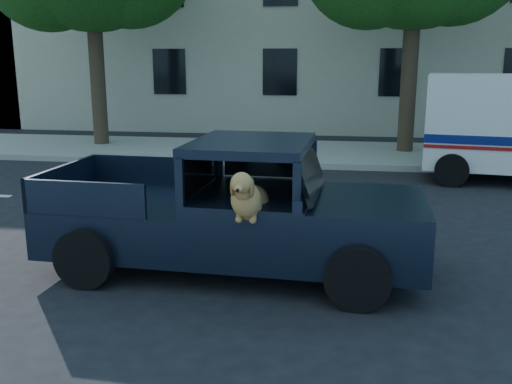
% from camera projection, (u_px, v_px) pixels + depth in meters
% --- Properties ---
extents(ground, '(120.00, 120.00, 0.00)m').
position_uv_depth(ground, '(87.00, 266.00, 7.58)').
color(ground, black).
rests_on(ground, ground).
extents(far_sidewalk, '(60.00, 4.00, 0.15)m').
position_uv_depth(far_sidewalk, '(227.00, 151.00, 16.41)').
color(far_sidewalk, gray).
rests_on(far_sidewalk, ground).
extents(lane_stripes, '(21.60, 0.14, 0.01)m').
position_uv_depth(lane_stripes, '(269.00, 207.00, 10.54)').
color(lane_stripes, silver).
rests_on(lane_stripes, ground).
extents(building_main, '(26.00, 6.00, 9.00)m').
position_uv_depth(building_main, '(341.00, 9.00, 21.95)').
color(building_main, '#BFB99D').
rests_on(building_main, ground).
extents(pickup_truck, '(4.83, 2.53, 1.70)m').
position_uv_depth(pickup_truck, '(228.00, 227.00, 7.33)').
color(pickup_truck, black).
rests_on(pickup_truck, ground).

